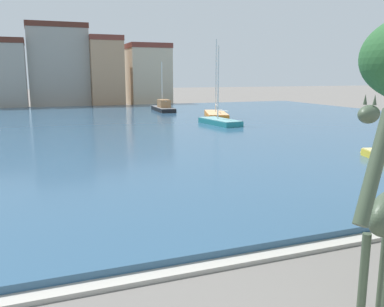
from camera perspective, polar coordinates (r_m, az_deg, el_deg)
harbor_water at (r=36.99m, az=-14.22°, el=3.16°), size 76.15×54.27×0.33m
quay_edge_coping at (r=11.12m, az=3.76°, el=-15.18°), size 76.15×0.50×0.12m
sailboat_black at (r=53.80m, az=-4.15°, el=6.26°), size 2.23×7.32×6.59m
sailboat_teal at (r=39.29m, az=3.49°, el=4.33°), size 2.43×6.12×7.63m
sailboat_orange at (r=46.56m, az=3.28°, el=5.37°), size 4.37×7.97×8.78m
townhouse_narrow_midrow at (r=67.03m, az=-24.50°, el=10.08°), size 5.58×5.58×10.15m
townhouse_end_terrace at (r=68.22m, az=-18.10°, el=11.58°), size 9.10×5.41×12.68m
townhouse_tall_gabled at (r=67.58m, az=-11.92°, el=11.14°), size 5.16×5.38×10.92m
townhouse_corner_house at (r=70.54m, az=-6.14°, el=10.92°), size 6.83×6.65×10.01m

